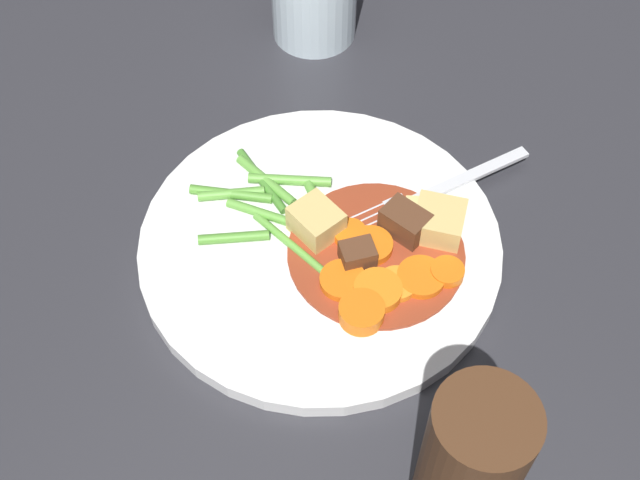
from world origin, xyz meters
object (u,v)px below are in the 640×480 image
(carrot_slice_4, at_px, (421,277))
(fork, at_px, (431,194))
(dinner_plate, at_px, (320,245))
(carrot_slice_5, at_px, (362,312))
(potato_chunk_1, at_px, (439,222))
(carrot_slice_6, at_px, (371,247))
(potato_chunk_2, at_px, (316,222))
(carrot_slice_1, at_px, (343,281))
(meat_chunk_0, at_px, (405,223))
(carrot_slice_3, at_px, (397,285))
(meat_chunk_1, at_px, (357,256))
(potato_chunk_0, at_px, (421,216))
(carrot_slice_7, at_px, (447,273))
(pepper_mill, at_px, (465,477))
(carrot_slice_0, at_px, (350,235))
(carrot_slice_2, at_px, (378,292))

(carrot_slice_4, xyz_separation_m, fork, (-0.02, 0.08, -0.00))
(dinner_plate, xyz_separation_m, carrot_slice_5, (0.06, -0.05, 0.01))
(carrot_slice_5, relative_size, potato_chunk_1, 0.90)
(carrot_slice_6, height_order, potato_chunk_2, potato_chunk_2)
(carrot_slice_1, relative_size, meat_chunk_0, 0.99)
(carrot_slice_3, xyz_separation_m, meat_chunk_0, (-0.02, 0.05, 0.01))
(carrot_slice_6, height_order, meat_chunk_1, meat_chunk_1)
(carrot_slice_1, xyz_separation_m, potato_chunk_0, (0.03, 0.08, 0.01))
(dinner_plate, relative_size, potato_chunk_1, 7.57)
(carrot_slice_7, relative_size, pepper_mill, 0.16)
(potato_chunk_2, bearing_deg, potato_chunk_0, 32.98)
(carrot_slice_6, bearing_deg, carrot_slice_7, 3.83)
(meat_chunk_1, bearing_deg, carrot_slice_0, 129.80)
(carrot_slice_5, bearing_deg, potato_chunk_2, 140.15)
(meat_chunk_0, bearing_deg, carrot_slice_3, -72.19)
(carrot_slice_4, relative_size, meat_chunk_0, 1.04)
(carrot_slice_4, bearing_deg, carrot_slice_6, 169.95)
(carrot_slice_0, distance_m, carrot_slice_2, 0.06)
(carrot_slice_0, bearing_deg, meat_chunk_0, 34.67)
(carrot_slice_0, distance_m, potato_chunk_1, 0.07)
(potato_chunk_0, relative_size, potato_chunk_1, 0.68)
(carrot_slice_7, height_order, potato_chunk_0, potato_chunk_0)
(carrot_slice_2, xyz_separation_m, carrot_slice_5, (-0.00, -0.02, 0.00))
(meat_chunk_1, distance_m, fork, 0.09)
(carrot_slice_0, distance_m, fork, 0.08)
(carrot_slice_7, relative_size, potato_chunk_0, 1.01)
(carrot_slice_6, relative_size, carrot_slice_7, 1.33)
(carrot_slice_5, bearing_deg, fork, 89.49)
(potato_chunk_1, bearing_deg, dinner_plate, -148.23)
(meat_chunk_0, xyz_separation_m, fork, (0.00, 0.04, -0.01))
(carrot_slice_0, bearing_deg, carrot_slice_4, -9.46)
(carrot_slice_7, height_order, meat_chunk_0, meat_chunk_0)
(carrot_slice_1, bearing_deg, carrot_slice_6, 82.05)
(potato_chunk_2, xyz_separation_m, pepper_mill, (0.17, -0.16, 0.05))
(carrot_slice_6, bearing_deg, meat_chunk_0, 59.44)
(carrot_slice_0, height_order, potato_chunk_0, potato_chunk_0)
(carrot_slice_0, xyz_separation_m, meat_chunk_0, (0.03, 0.02, 0.01))
(carrot_slice_1, bearing_deg, carrot_slice_0, 108.96)
(dinner_plate, relative_size, meat_chunk_1, 11.08)
(carrot_slice_0, height_order, carrot_slice_1, carrot_slice_0)
(dinner_plate, xyz_separation_m, potato_chunk_0, (0.06, 0.05, 0.02))
(carrot_slice_6, height_order, pepper_mill, pepper_mill)
(meat_chunk_1, bearing_deg, carrot_slice_5, -60.78)
(carrot_slice_6, relative_size, meat_chunk_1, 1.33)
(carrot_slice_2, relative_size, pepper_mill, 0.22)
(carrot_slice_1, relative_size, pepper_mill, 0.22)
(carrot_slice_0, relative_size, potato_chunk_1, 0.69)
(carrot_slice_5, distance_m, potato_chunk_0, 0.10)
(carrot_slice_2, xyz_separation_m, meat_chunk_0, (-0.01, 0.06, 0.01))
(dinner_plate, height_order, carrot_slice_1, carrot_slice_1)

